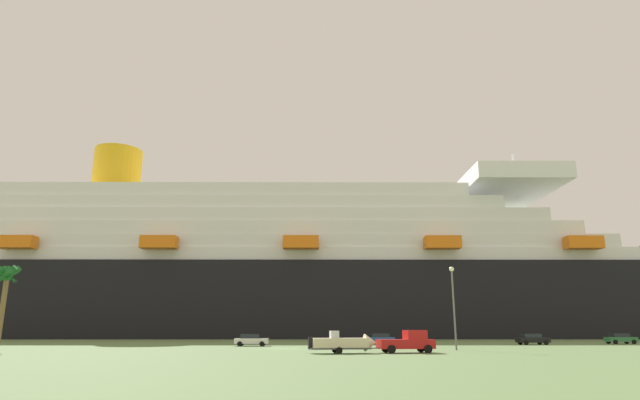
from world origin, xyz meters
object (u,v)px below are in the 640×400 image
(cruise_ship, at_px, (247,276))
(street_lamp, at_px, (453,296))
(pickup_truck, at_px, (408,342))
(parked_car_black_coupe, at_px, (532,339))
(palm_tree, at_px, (6,282))
(small_boat_on_trailer, at_px, (346,343))
(parked_car_blue_suv, at_px, (379,339))
(parked_car_white_van, at_px, (251,340))
(parked_car_green_wagon, at_px, (620,338))

(cruise_ship, xyz_separation_m, street_lamp, (30.94, -73.70, -9.45))
(cruise_ship, xyz_separation_m, pickup_truck, (24.23, -79.86, -14.35))
(parked_car_black_coupe, bearing_deg, palm_tree, -167.40)
(cruise_ship, relative_size, small_boat_on_trailer, 35.57)
(cruise_ship, relative_size, parked_car_blue_suv, 55.73)
(cruise_ship, xyz_separation_m, parked_car_white_van, (6.82, -59.93, -14.56))
(small_boat_on_trailer, height_order, parked_car_white_van, small_boat_on_trailer)
(palm_tree, distance_m, parked_car_white_van, 30.52)
(parked_car_black_coupe, bearing_deg, parked_car_blue_suv, 171.01)
(street_lamp, xyz_separation_m, parked_car_white_van, (-24.12, 13.77, -5.11))
(parked_car_green_wagon, bearing_deg, pickup_truck, -144.76)
(street_lamp, bearing_deg, palm_tree, 177.19)
(small_boat_on_trailer, relative_size, palm_tree, 0.80)
(parked_car_black_coupe, bearing_deg, small_boat_on_trailer, -140.05)
(palm_tree, bearing_deg, small_boat_on_trailer, -13.87)
(parked_car_white_van, bearing_deg, cruise_ship, 96.49)
(small_boat_on_trailer, height_order, parked_car_blue_suv, small_boat_on_trailer)
(pickup_truck, bearing_deg, palm_tree, 169.04)
(cruise_ship, relative_size, pickup_truck, 46.52)
(palm_tree, distance_m, parked_car_black_coupe, 70.36)
(pickup_truck, distance_m, street_lamp, 10.35)
(cruise_ship, xyz_separation_m, palm_tree, (-20.74, -71.16, -7.81))
(small_boat_on_trailer, height_order, parked_car_black_coupe, small_boat_on_trailer)
(pickup_truck, height_order, parked_car_green_wagon, pickup_truck)
(pickup_truck, distance_m, parked_car_white_van, 26.47)
(small_boat_on_trailer, bearing_deg, cruise_ship, 102.54)
(palm_tree, distance_m, parked_car_green_wagon, 86.02)
(cruise_ship, distance_m, palm_tree, 74.53)
(street_lamp, bearing_deg, parked_car_black_coupe, 46.92)
(cruise_ship, height_order, parked_car_white_van, cruise_ship)
(pickup_truck, bearing_deg, parked_car_green_wagon, 35.24)
(palm_tree, bearing_deg, parked_car_blue_suv, 22.13)
(street_lamp, height_order, parked_car_white_van, street_lamp)
(parked_car_green_wagon, xyz_separation_m, parked_car_blue_suv, (-37.50, 0.13, 0.00))
(pickup_truck, xyz_separation_m, parked_car_black_coupe, (23.38, 23.99, -0.21))
(parked_car_black_coupe, bearing_deg, cruise_ship, 130.43)
(pickup_truck, bearing_deg, parked_car_white_van, 131.13)
(pickup_truck, distance_m, palm_tree, 46.27)
(parked_car_white_van, bearing_deg, small_boat_on_trailer, -61.81)
(parked_car_green_wagon, height_order, parked_car_black_coupe, same)
(street_lamp, distance_m, parked_car_white_van, 28.24)
(cruise_ship, bearing_deg, parked_car_green_wagon, -39.83)
(pickup_truck, distance_m, small_boat_on_trailer, 6.33)
(cruise_ship, height_order, parked_car_green_wagon, cruise_ship)
(parked_car_green_wagon, relative_size, parked_car_blue_suv, 0.90)
(small_boat_on_trailer, xyz_separation_m, parked_car_blue_suv, (7.50, 28.34, -0.13))
(palm_tree, distance_m, parked_car_blue_suv, 50.33)
(small_boat_on_trailer, distance_m, parked_car_green_wagon, 53.11)
(parked_car_white_van, xyz_separation_m, parked_car_black_coupe, (40.79, 4.05, 0.00))
(parked_car_blue_suv, bearing_deg, pickup_truck, -92.57)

